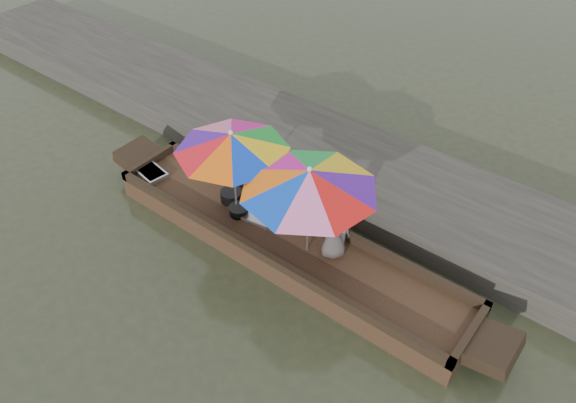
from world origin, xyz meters
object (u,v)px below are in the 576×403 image
Objects in this scene: tray_scallop at (257,216)px; cooking_pot at (231,196)px; boat_hull at (284,245)px; vendor at (334,230)px; tray_crayfish at (151,173)px; umbrella_bow at (234,173)px; charcoal_grill at (239,211)px; supply_bag at (336,233)px; umbrella_stern at (308,211)px.

cooking_pot is at bearing 175.31° from tray_scallop.
vendor reaches higher than boat_hull.
vendor is (2.01, 0.01, 0.39)m from cooking_pot.
tray_crayfish is 2.18m from tray_scallop.
boat_hull is 17.24× the size of cooking_pot.
tray_crayfish is 0.32× the size of umbrella_bow.
charcoal_grill is 0.71m from umbrella_bow.
charcoal_grill is at bearing -21.68° from umbrella_bow.
supply_bag is 1.81m from umbrella_bow.
charcoal_grill is at bearing -30.49° from vendor.
vendor reaches higher than tray_scallop.
boat_hull is at bearing 180.00° from umbrella_stern.
supply_bag is at bearing 34.33° from boat_hull.
tray_crayfish is (-2.77, -0.21, 0.22)m from boat_hull.
supply_bag is at bearing 9.22° from cooking_pot.
charcoal_grill is 0.15× the size of umbrella_stern.
umbrella_stern is at bearing 0.00° from boat_hull.
tray_crayfish is at bearing -175.69° from boat_hull.
boat_hull is 6.37× the size of vendor.
charcoal_grill is 1.75m from vendor.
tray_scallop is at bearing 8.07° from tray_crayfish.
umbrella_bow is (-0.97, 0.00, 0.95)m from boat_hull.
vendor is (1.69, 0.19, 0.41)m from charcoal_grill.
boat_hull is 1.36m from umbrella_bow.
boat_hull is 11.21× the size of tray_crayfish.
umbrella_bow reaches higher than charcoal_grill.
supply_bag is 0.29× the size of vendor.
cooking_pot is (-1.21, 0.15, 0.27)m from boat_hull.
cooking_pot is at bearing 151.39° from charcoal_grill.
boat_hull is 0.66m from tray_scallop.
supply_bag is at bearing 15.47° from umbrella_bow.
umbrella_stern is at bearing -115.97° from supply_bag.
charcoal_grill is 0.31× the size of vendor.
charcoal_grill is 1.63m from supply_bag.
umbrella_stern reaches higher than cooking_pot.
tray_crayfish is 0.57× the size of vendor.
cooking_pot is 1.79m from umbrella_stern.
umbrella_bow reaches higher than cooking_pot.
umbrella_bow is (1.80, 0.21, 0.73)m from tray_crayfish.
cooking_pot is at bearing 12.84° from tray_crayfish.
cooking_pot is 0.65× the size of tray_scallop.
vendor reaches higher than charcoal_grill.
tray_scallop is 1.81× the size of charcoal_grill.
cooking_pot reaches higher than tray_crayfish.
umbrella_bow is 1.41m from umbrella_stern.
supply_bag is at bearing 64.03° from umbrella_stern.
tray_crayfish is 1.96× the size of supply_bag.
cooking_pot is 0.20× the size of umbrella_bow.
umbrella_bow is (-1.76, -0.16, 0.29)m from vendor.
charcoal_grill is (-0.89, -0.03, 0.25)m from boat_hull.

